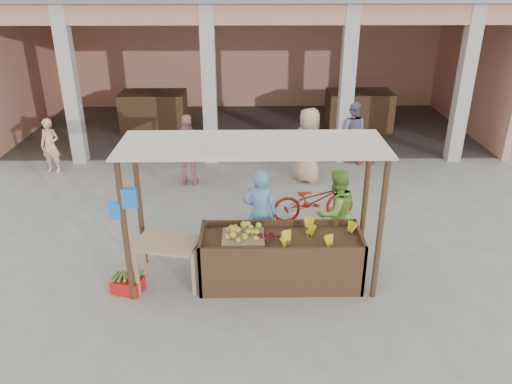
{
  "coord_description": "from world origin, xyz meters",
  "views": [
    {
      "loc": [
        -0.01,
        -6.96,
        4.79
      ],
      "look_at": [
        0.12,
        1.2,
        1.08
      ],
      "focal_mm": 35.0,
      "sensor_mm": 36.0,
      "label": 1
    }
  ],
  "objects_px": {
    "vendor_blue": "(260,211)",
    "vendor_green": "(336,210)",
    "side_table": "(167,250)",
    "red_crate": "(128,285)",
    "motorcycle": "(313,200)",
    "fruit_stall": "(280,260)"
  },
  "relations": [
    {
      "from": "red_crate",
      "to": "motorcycle",
      "type": "height_order",
      "value": "motorcycle"
    },
    {
      "from": "vendor_blue",
      "to": "vendor_green",
      "type": "relative_size",
      "value": 1.05
    },
    {
      "from": "vendor_blue",
      "to": "vendor_green",
      "type": "bearing_deg",
      "value": -168.6
    },
    {
      "from": "fruit_stall",
      "to": "side_table",
      "type": "xyz_separation_m",
      "value": [
        -1.83,
        -0.09,
        0.26
      ]
    },
    {
      "from": "side_table",
      "to": "vendor_green",
      "type": "xyz_separation_m",
      "value": [
        2.85,
        0.99,
        0.19
      ]
    },
    {
      "from": "side_table",
      "to": "motorcycle",
      "type": "height_order",
      "value": "motorcycle"
    },
    {
      "from": "side_table",
      "to": "vendor_green",
      "type": "height_order",
      "value": "vendor_green"
    },
    {
      "from": "fruit_stall",
      "to": "side_table",
      "type": "relative_size",
      "value": 2.33
    },
    {
      "from": "side_table",
      "to": "vendor_blue",
      "type": "distance_m",
      "value": 1.77
    },
    {
      "from": "side_table",
      "to": "red_crate",
      "type": "bearing_deg",
      "value": -150.63
    },
    {
      "from": "red_crate",
      "to": "vendor_blue",
      "type": "distance_m",
      "value": 2.52
    },
    {
      "from": "vendor_green",
      "to": "red_crate",
      "type": "bearing_deg",
      "value": -9.41
    },
    {
      "from": "vendor_blue",
      "to": "motorcycle",
      "type": "xyz_separation_m",
      "value": [
        1.12,
        1.36,
        -0.43
      ]
    },
    {
      "from": "side_table",
      "to": "motorcycle",
      "type": "bearing_deg",
      "value": 54.18
    },
    {
      "from": "vendor_green",
      "to": "vendor_blue",
      "type": "bearing_deg",
      "value": -24.12
    },
    {
      "from": "vendor_green",
      "to": "side_table",
      "type": "bearing_deg",
      "value": -8.83
    },
    {
      "from": "fruit_stall",
      "to": "vendor_blue",
      "type": "height_order",
      "value": "vendor_blue"
    },
    {
      "from": "fruit_stall",
      "to": "motorcycle",
      "type": "relative_size",
      "value": 1.46
    },
    {
      "from": "red_crate",
      "to": "vendor_blue",
      "type": "xyz_separation_m",
      "value": [
        2.15,
        1.08,
        0.77
      ]
    },
    {
      "from": "vendor_blue",
      "to": "vendor_green",
      "type": "height_order",
      "value": "vendor_blue"
    },
    {
      "from": "vendor_blue",
      "to": "vendor_green",
      "type": "xyz_separation_m",
      "value": [
        1.34,
        0.09,
        -0.04
      ]
    },
    {
      "from": "red_crate",
      "to": "vendor_green",
      "type": "bearing_deg",
      "value": 35.1
    }
  ]
}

